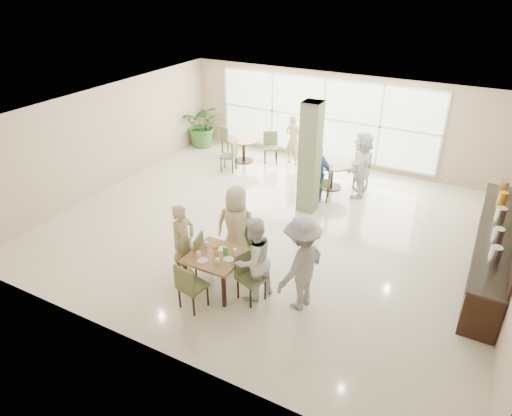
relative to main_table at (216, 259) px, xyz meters
The scene contains 20 objects.
ground 2.71m from the main_table, 92.52° to the left, with size 10.00×10.00×0.00m, color beige.
room_shell 2.83m from the main_table, 92.52° to the left, with size 10.00×10.00×10.00m.
window_bank 7.15m from the main_table, 94.97° to the left, with size 7.00×0.04×7.00m.
column 3.91m from the main_table, 85.76° to the left, with size 0.45×0.45×2.80m, color #6D7652.
main_table is the anchor object (origin of this frame).
round_table_left 6.50m from the main_table, 115.15° to the left, with size 1.05×1.05×0.75m.
round_table_right 5.37m from the main_table, 86.04° to the left, with size 1.11×1.11×0.75m.
chairs_main_table 0.19m from the main_table, 85.86° to the left, with size 2.00×2.01×0.95m.
chairs_table_left 6.44m from the main_table, 115.30° to the left, with size 2.13×1.82×0.95m.
chairs_table_right 5.41m from the main_table, 86.21° to the left, with size 2.06×1.91×0.95m.
tabletop_clutter 0.15m from the main_table, 21.52° to the right, with size 0.76×0.70×0.21m.
buffet_counter 5.55m from the main_table, 34.38° to the left, with size 0.64×4.70×1.95m.
potted_plant 7.97m from the main_table, 125.94° to the left, with size 1.36×1.36×1.51m, color #366B2B.
teen_left 0.79m from the main_table, behind, with size 0.58×0.38×1.58m, color tan.
teen_far 0.92m from the main_table, 94.78° to the left, with size 0.86×0.47×1.77m, color tan.
teen_right 0.77m from the main_table, ahead, with size 0.81×0.63×1.67m, color white.
teen_standing 1.65m from the main_table, 10.35° to the left, with size 1.17×0.67×1.82m, color #959597.
adult_a 4.46m from the main_table, 86.77° to the left, with size 0.91×0.52×1.55m, color #3B66B1.
adult_b 5.42m from the main_table, 77.33° to the left, with size 1.66×0.72×1.79m, color white.
adult_standing 6.57m from the main_table, 101.48° to the left, with size 0.57×0.38×1.58m, color tan.
Camera 1 is at (4.16, -8.55, 5.55)m, focal length 32.00 mm.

